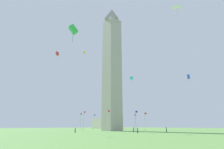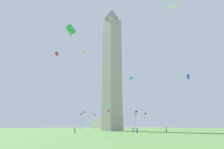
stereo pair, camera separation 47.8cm
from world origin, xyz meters
The scene contains 21 objects.
ground_plane centered at (0.00, 0.00, 0.00)m, with size 260.00×260.00×0.00m, color #609347.
obelisk_monument centered at (0.00, 0.00, 29.65)m, with size 6.52×6.52×59.30m.
flagpole_n centered at (13.87, 0.00, 4.13)m, with size 1.12×0.14×7.49m.
flagpole_ne centered at (9.83, 9.76, 4.13)m, with size 1.12×0.14×7.49m.
flagpole_e centered at (0.06, 13.81, 4.13)m, with size 1.12×0.14×7.49m.
flagpole_se centered at (-9.70, 9.76, 4.13)m, with size 1.12×0.14×7.49m.
flagpole_s centered at (-13.74, 0.00, 4.13)m, with size 1.12×0.14×7.49m.
flagpole_sw centered at (-9.70, -9.76, 4.13)m, with size 1.12×0.14×7.49m.
flagpole_w centered at (0.06, -13.81, 4.13)m, with size 1.12×0.14×7.49m.
flagpole_nw centered at (9.83, -9.76, 4.13)m, with size 1.12×0.14×7.49m.
person_gray_shirt centered at (23.99, 3.82, 0.84)m, with size 0.32×0.32×1.69m.
person_teal_shirt centered at (7.90, -21.25, 0.82)m, with size 0.32×0.32×1.65m.
person_purple_shirt centered at (23.77, -9.80, 0.82)m, with size 0.32×0.32×1.65m.
person_blue_shirt centered at (17.97, -5.54, 0.83)m, with size 0.32×0.32×1.67m.
kite_cyan_delta centered at (22.30, -9.86, 16.41)m, with size 1.87×1.65×2.47m.
kite_green_box centered at (40.75, -39.63, 14.39)m, with size 0.96×1.37×2.46m.
kite_white_diamond centered at (50.72, -30.73, 16.20)m, with size 1.29×1.27×1.55m.
kite_red_box centered at (10.86, -30.32, 23.28)m, with size 1.24×0.83×2.49m.
kite_yellow_delta centered at (-1.45, -13.76, 32.12)m, with size 1.96×1.91×2.50m.
kite_blue_box centered at (34.27, 2.70, 16.66)m, with size 1.16×1.33×2.63m.
distant_building centered at (-48.38, 33.89, 3.74)m, with size 25.79×10.10×7.49m.
Camera 1 is at (60.24, -48.77, 2.07)m, focal length 28.33 mm.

